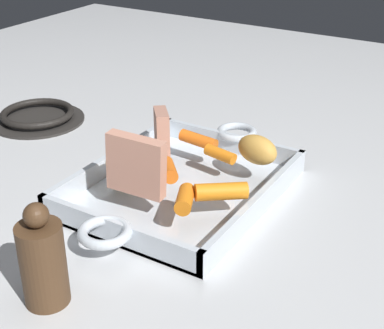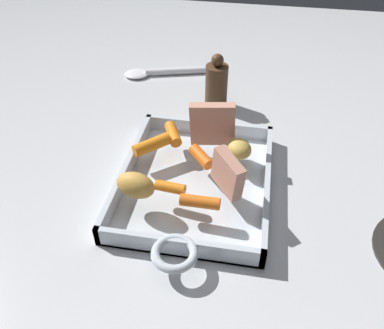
% 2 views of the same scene
% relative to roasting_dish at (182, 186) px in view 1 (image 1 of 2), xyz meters
% --- Properties ---
extents(ground_plane, '(1.88, 1.88, 0.00)m').
position_rel_roasting_dish_xyz_m(ground_plane, '(0.00, 0.00, -0.01)').
color(ground_plane, silver).
extents(roasting_dish, '(0.40, 0.25, 0.04)m').
position_rel_roasting_dish_xyz_m(roasting_dish, '(0.00, 0.00, 0.00)').
color(roasting_dish, silver).
rests_on(roasting_dish, ground_plane).
extents(roast_slice_thick, '(0.07, 0.06, 0.07)m').
position_rel_roasting_dish_xyz_m(roast_slice_thick, '(0.04, 0.06, 0.06)').
color(roast_slice_thick, tan).
rests_on(roast_slice_thick, roasting_dish).
extents(roast_slice_thin, '(0.03, 0.08, 0.08)m').
position_rel_roasting_dish_xyz_m(roast_slice_thin, '(-0.08, 0.02, 0.06)').
color(roast_slice_thin, tan).
rests_on(roast_slice_thin, roasting_dish).
extents(baby_carrot_southeast, '(0.02, 0.05, 0.02)m').
position_rel_roasting_dish_xyz_m(baby_carrot_southeast, '(0.06, -0.03, 0.03)').
color(baby_carrot_southeast, orange).
rests_on(baby_carrot_southeast, roasting_dish).
extents(baby_carrot_northeast, '(0.02, 0.06, 0.02)m').
position_rel_roasting_dish_xyz_m(baby_carrot_northeast, '(0.08, 0.02, 0.03)').
color(baby_carrot_northeast, orange).
rests_on(baby_carrot_northeast, roasting_dish).
extents(baby_carrot_short, '(0.06, 0.07, 0.03)m').
position_rel_roasting_dish_xyz_m(baby_carrot_short, '(-0.04, -0.08, 0.04)').
color(baby_carrot_short, orange).
rests_on(baby_carrot_short, roasting_dish).
extents(baby_carrot_center_left, '(0.05, 0.05, 0.02)m').
position_rel_roasting_dish_xyz_m(baby_carrot_center_left, '(-0.02, 0.01, 0.04)').
color(baby_carrot_center_left, orange).
rests_on(baby_carrot_center_left, roasting_dish).
extents(baby_carrot_northwest, '(0.06, 0.04, 0.02)m').
position_rel_roasting_dish_xyz_m(baby_carrot_northwest, '(-0.08, -0.05, 0.04)').
color(baby_carrot_northwest, orange).
rests_on(baby_carrot_northwest, roasting_dish).
extents(potato_golden_small, '(0.06, 0.06, 0.03)m').
position_rel_roasting_dish_xyz_m(potato_golden_small, '(-0.05, 0.07, 0.04)').
color(potato_golden_small, gold).
rests_on(potato_golden_small, roasting_dish).
extents(potato_halved, '(0.05, 0.07, 0.04)m').
position_rel_roasting_dish_xyz_m(potato_halved, '(0.07, -0.08, 0.05)').
color(potato_halved, gold).
rests_on(potato_halved, roasting_dish).
extents(stove_burner_rear, '(0.17, 0.17, 0.02)m').
position_rel_roasting_dish_xyz_m(stove_burner_rear, '(0.09, 0.36, -0.00)').
color(stove_burner_rear, '#282623').
rests_on(stove_burner_rear, ground_plane).
extents(pepper_mill, '(0.05, 0.05, 0.12)m').
position_rel_roasting_dish_xyz_m(pepper_mill, '(-0.27, 0.00, 0.04)').
color(pepper_mill, '#4C331E').
rests_on(pepper_mill, ground_plane).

